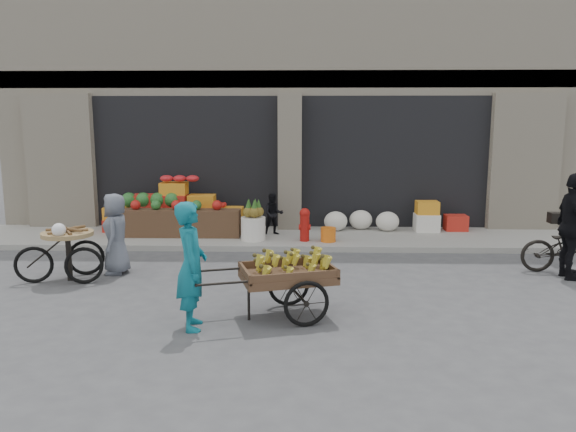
{
  "coord_description": "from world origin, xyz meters",
  "views": [
    {
      "loc": [
        0.32,
        -8.15,
        2.68
      ],
      "look_at": [
        0.07,
        0.99,
        1.1
      ],
      "focal_mm": 35.0,
      "sensor_mm": 36.0,
      "label": 1
    }
  ],
  "objects_px": {
    "bicycle": "(571,247)",
    "vendor_woman": "(191,266)",
    "fire_hydrant": "(305,223)",
    "seated_person": "(273,214)",
    "tricycle_cart": "(68,248)",
    "cyclist": "(573,226)",
    "banana_cart": "(284,272)",
    "vendor_grey": "(116,234)",
    "orange_bucket": "(328,235)",
    "pineapple_bin": "(253,229)"
  },
  "relations": [
    {
      "from": "orange_bucket",
      "to": "pineapple_bin",
      "type": "bearing_deg",
      "value": 176.42
    },
    {
      "from": "seated_person",
      "to": "banana_cart",
      "type": "bearing_deg",
      "value": -95.2
    },
    {
      "from": "cyclist",
      "to": "pineapple_bin",
      "type": "bearing_deg",
      "value": 70.42
    },
    {
      "from": "vendor_woman",
      "to": "vendor_grey",
      "type": "xyz_separation_m",
      "value": [
        -1.84,
        2.58,
        -0.12
      ]
    },
    {
      "from": "vendor_woman",
      "to": "tricycle_cart",
      "type": "bearing_deg",
      "value": 40.32
    },
    {
      "from": "tricycle_cart",
      "to": "bicycle",
      "type": "xyz_separation_m",
      "value": [
        8.66,
        0.75,
        -0.11
      ]
    },
    {
      "from": "bicycle",
      "to": "banana_cart",
      "type": "bearing_deg",
      "value": 119.23
    },
    {
      "from": "orange_bucket",
      "to": "vendor_woman",
      "type": "height_order",
      "value": "vendor_woman"
    },
    {
      "from": "seated_person",
      "to": "cyclist",
      "type": "distance_m",
      "value": 5.99
    },
    {
      "from": "orange_bucket",
      "to": "vendor_grey",
      "type": "xyz_separation_m",
      "value": [
        -3.8,
        -2.15,
        0.44
      ]
    },
    {
      "from": "banana_cart",
      "to": "bicycle",
      "type": "height_order",
      "value": "bicycle"
    },
    {
      "from": "fire_hydrant",
      "to": "vendor_woman",
      "type": "xyz_separation_m",
      "value": [
        -1.46,
        -4.78,
        0.33
      ]
    },
    {
      "from": "pineapple_bin",
      "to": "banana_cart",
      "type": "relative_size",
      "value": 0.23
    },
    {
      "from": "banana_cart",
      "to": "vendor_grey",
      "type": "xyz_separation_m",
      "value": [
        -3.02,
        2.13,
        0.07
      ]
    },
    {
      "from": "banana_cart",
      "to": "fire_hydrant",
      "type": "bearing_deg",
      "value": 69.7
    },
    {
      "from": "cyclist",
      "to": "fire_hydrant",
      "type": "bearing_deg",
      "value": 66.08
    },
    {
      "from": "vendor_woman",
      "to": "tricycle_cart",
      "type": "xyz_separation_m",
      "value": [
        -2.5,
        2.11,
        -0.27
      ]
    },
    {
      "from": "cyclist",
      "to": "vendor_grey",
      "type": "bearing_deg",
      "value": 92.48
    },
    {
      "from": "vendor_woman",
      "to": "cyclist",
      "type": "xyz_separation_m",
      "value": [
        5.96,
        2.46,
        0.07
      ]
    },
    {
      "from": "banana_cart",
      "to": "vendor_grey",
      "type": "relative_size",
      "value": 1.58
    },
    {
      "from": "orange_bucket",
      "to": "banana_cart",
      "type": "relative_size",
      "value": 0.14
    },
    {
      "from": "vendor_woman",
      "to": "vendor_grey",
      "type": "bearing_deg",
      "value": 25.96
    },
    {
      "from": "seated_person",
      "to": "cyclist",
      "type": "relative_size",
      "value": 0.52
    },
    {
      "from": "seated_person",
      "to": "vendor_grey",
      "type": "distance_m",
      "value": 3.86
    },
    {
      "from": "tricycle_cart",
      "to": "vendor_grey",
      "type": "distance_m",
      "value": 0.82
    },
    {
      "from": "vendor_woman",
      "to": "cyclist",
      "type": "distance_m",
      "value": 6.44
    },
    {
      "from": "pineapple_bin",
      "to": "bicycle",
      "type": "relative_size",
      "value": 0.3
    },
    {
      "from": "fire_hydrant",
      "to": "vendor_grey",
      "type": "distance_m",
      "value": 3.97
    },
    {
      "from": "bicycle",
      "to": "vendor_woman",
      "type": "bearing_deg",
      "value": 118.29
    },
    {
      "from": "fire_hydrant",
      "to": "vendor_woman",
      "type": "bearing_deg",
      "value": -106.97
    },
    {
      "from": "fire_hydrant",
      "to": "bicycle",
      "type": "xyz_separation_m",
      "value": [
        4.7,
        -1.92,
        -0.05
      ]
    },
    {
      "from": "vendor_woman",
      "to": "cyclist",
      "type": "bearing_deg",
      "value": -77.16
    },
    {
      "from": "pineapple_bin",
      "to": "vendor_grey",
      "type": "height_order",
      "value": "vendor_grey"
    },
    {
      "from": "seated_person",
      "to": "vendor_grey",
      "type": "xyz_separation_m",
      "value": [
        -2.6,
        -2.85,
        0.12
      ]
    },
    {
      "from": "cyclist",
      "to": "bicycle",
      "type": "bearing_deg",
      "value": -23.2
    },
    {
      "from": "fire_hydrant",
      "to": "seated_person",
      "type": "xyz_separation_m",
      "value": [
        -0.7,
        0.65,
        0.08
      ]
    },
    {
      "from": "seated_person",
      "to": "vendor_woman",
      "type": "relative_size",
      "value": 0.56
    },
    {
      "from": "cyclist",
      "to": "tricycle_cart",
      "type": "bearing_deg",
      "value": 95.76
    },
    {
      "from": "cyclist",
      "to": "seated_person",
      "type": "bearing_deg",
      "value": 63.62
    },
    {
      "from": "banana_cart",
      "to": "vendor_grey",
      "type": "height_order",
      "value": "vendor_grey"
    },
    {
      "from": "fire_hydrant",
      "to": "orange_bucket",
      "type": "xyz_separation_m",
      "value": [
        0.5,
        -0.05,
        -0.23
      ]
    },
    {
      "from": "fire_hydrant",
      "to": "bicycle",
      "type": "bearing_deg",
      "value": -22.23
    },
    {
      "from": "tricycle_cart",
      "to": "pineapple_bin",
      "type": "bearing_deg",
      "value": 25.63
    },
    {
      "from": "pineapple_bin",
      "to": "tricycle_cart",
      "type": "bearing_deg",
      "value": -136.43
    },
    {
      "from": "seated_person",
      "to": "pineapple_bin",
      "type": "bearing_deg",
      "value": -133.69
    },
    {
      "from": "vendor_woman",
      "to": "tricycle_cart",
      "type": "relative_size",
      "value": 1.14
    },
    {
      "from": "tricycle_cart",
      "to": "bicycle",
      "type": "bearing_deg",
      "value": -12.97
    },
    {
      "from": "orange_bucket",
      "to": "bicycle",
      "type": "distance_m",
      "value": 4.6
    },
    {
      "from": "fire_hydrant",
      "to": "banana_cart",
      "type": "relative_size",
      "value": 0.32
    },
    {
      "from": "bicycle",
      "to": "cyclist",
      "type": "xyz_separation_m",
      "value": [
        -0.2,
        -0.4,
        0.45
      ]
    }
  ]
}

